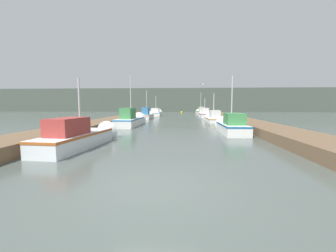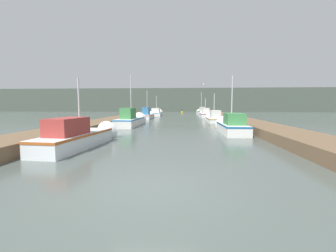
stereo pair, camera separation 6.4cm
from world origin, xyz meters
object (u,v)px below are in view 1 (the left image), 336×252
(mooring_piling_0, at_px, (209,112))
(seagull_lead, at_px, (203,84))
(fishing_boat_3, at_px, (213,118))
(fishing_boat_5, at_px, (204,114))
(mooring_piling_1, at_px, (156,110))
(channel_buoy, at_px, (182,112))
(fishing_boat_2, at_px, (132,120))
(fishing_boat_4, at_px, (147,115))
(fishing_boat_6, at_px, (156,113))
(fishing_boat_7, at_px, (200,112))
(fishing_boat_1, at_px, (231,126))
(fishing_boat_0, at_px, (81,136))

(mooring_piling_0, relative_size, seagull_lead, 2.58)
(fishing_boat_3, xyz_separation_m, fishing_boat_5, (-0.15, 8.86, 0.04))
(mooring_piling_1, distance_m, channel_buoy, 5.66)
(fishing_boat_5, bearing_deg, fishing_boat_2, -121.25)
(fishing_boat_4, relative_size, channel_buoy, 5.51)
(fishing_boat_4, distance_m, fishing_boat_6, 8.94)
(fishing_boat_3, distance_m, channel_buoy, 25.06)
(channel_buoy, bearing_deg, seagull_lead, -85.71)
(fishing_boat_7, bearing_deg, fishing_boat_1, -93.28)
(fishing_boat_6, bearing_deg, channel_buoy, 67.29)
(channel_buoy, bearing_deg, mooring_piling_1, -167.49)
(fishing_boat_0, xyz_separation_m, fishing_boat_2, (-0.08, 10.48, 0.02))
(fishing_boat_7, xyz_separation_m, channel_buoy, (-3.70, 6.49, -0.33))
(fishing_boat_3, xyz_separation_m, fishing_boat_6, (-8.12, 13.96, 0.01))
(fishing_boat_3, height_order, mooring_piling_1, fishing_boat_3)
(mooring_piling_1, xyz_separation_m, seagull_lead, (7.68, -27.66, 3.18))
(fishing_boat_2, bearing_deg, fishing_boat_1, -29.62)
(fishing_boat_0, height_order, seagull_lead, seagull_lead)
(fishing_boat_3, distance_m, fishing_boat_5, 8.86)
(fishing_boat_2, xyz_separation_m, channel_buoy, (4.36, 29.73, -0.36))
(fishing_boat_1, bearing_deg, fishing_boat_7, 89.62)
(fishing_boat_1, height_order, channel_buoy, fishing_boat_1)
(seagull_lead, bearing_deg, mooring_piling_1, 63.85)
(fishing_boat_1, height_order, fishing_boat_5, fishing_boat_1)
(fishing_boat_0, bearing_deg, fishing_boat_7, 81.45)
(fishing_boat_3, relative_size, channel_buoy, 4.56)
(fishing_boat_5, distance_m, mooring_piling_1, 17.29)
(fishing_boat_1, relative_size, seagull_lead, 10.46)
(fishing_boat_4, height_order, fishing_boat_5, fishing_boat_4)
(fishing_boat_2, bearing_deg, fishing_boat_3, 32.77)
(fishing_boat_3, bearing_deg, mooring_piling_0, 83.63)
(mooring_piling_0, distance_m, seagull_lead, 18.29)
(fishing_boat_7, height_order, mooring_piling_1, fishing_boat_7)
(fishing_boat_3, relative_size, fishing_boat_4, 0.83)
(fishing_boat_3, bearing_deg, mooring_piling_1, 109.49)
(fishing_boat_6, bearing_deg, fishing_boat_3, -60.50)
(fishing_boat_6, xyz_separation_m, mooring_piling_1, (-1.14, 9.59, 0.20))
(fishing_boat_5, distance_m, fishing_boat_6, 9.46)
(fishing_boat_6, height_order, fishing_boat_7, fishing_boat_7)
(fishing_boat_1, bearing_deg, fishing_boat_3, 89.22)
(fishing_boat_4, relative_size, fishing_boat_6, 0.93)
(mooring_piling_1, distance_m, seagull_lead, 28.89)
(fishing_boat_3, xyz_separation_m, seagull_lead, (-1.58, -4.11, 3.40))
(fishing_boat_0, height_order, mooring_piling_1, fishing_boat_0)
(fishing_boat_0, height_order, fishing_boat_5, fishing_boat_0)
(fishing_boat_0, bearing_deg, seagull_lead, 65.09)
(fishing_boat_6, bearing_deg, fishing_boat_7, 27.51)
(fishing_boat_0, bearing_deg, fishing_boat_1, 40.23)
(fishing_boat_3, distance_m, mooring_piling_0, 13.75)
(fishing_boat_7, bearing_deg, mooring_piling_1, 147.01)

